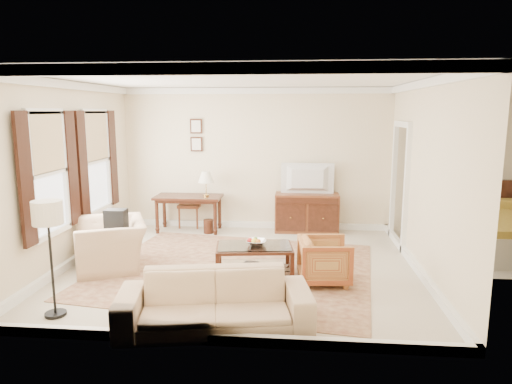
% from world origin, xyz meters
% --- Properties ---
extents(room_shell, '(5.51, 5.01, 2.91)m').
position_xyz_m(room_shell, '(0.00, 0.00, 2.47)').
color(room_shell, beige).
rests_on(room_shell, ground).
extents(annex_bedroom, '(3.00, 2.70, 2.90)m').
position_xyz_m(annex_bedroom, '(4.49, 1.15, 0.34)').
color(annex_bedroom, beige).
rests_on(annex_bedroom, ground).
extents(window_front, '(0.12, 1.56, 1.80)m').
position_xyz_m(window_front, '(-2.70, -0.70, 1.55)').
color(window_front, '#CCB284').
rests_on(window_front, room_shell).
extents(window_rear, '(0.12, 1.56, 1.80)m').
position_xyz_m(window_rear, '(-2.70, 0.90, 1.55)').
color(window_rear, '#CCB284').
rests_on(window_rear, room_shell).
extents(doorway, '(0.10, 1.12, 2.25)m').
position_xyz_m(doorway, '(2.71, 1.50, 1.08)').
color(doorway, white).
rests_on(doorway, room_shell).
extents(rug, '(4.58, 4.08, 0.01)m').
position_xyz_m(rug, '(-0.09, -0.16, 0.01)').
color(rug, brown).
rests_on(rug, room_shell).
extents(writing_desk, '(1.34, 0.67, 0.73)m').
position_xyz_m(writing_desk, '(-1.34, 2.06, 0.62)').
color(writing_desk, '#462014').
rests_on(writing_desk, room_shell).
extents(desk_chair, '(0.51, 0.51, 1.05)m').
position_xyz_m(desk_chair, '(-1.40, 2.41, 0.53)').
color(desk_chair, brown).
rests_on(desk_chair, room_shell).
extents(desk_lamp, '(0.32, 0.32, 0.50)m').
position_xyz_m(desk_lamp, '(-0.97, 2.06, 0.98)').
color(desk_lamp, silver).
rests_on(desk_lamp, writing_desk).
extents(framed_prints, '(0.25, 0.04, 0.68)m').
position_xyz_m(framed_prints, '(-1.24, 2.47, 1.94)').
color(framed_prints, '#462014').
rests_on(framed_prints, room_shell).
extents(sideboard, '(1.28, 0.49, 0.79)m').
position_xyz_m(sideboard, '(1.06, 2.22, 0.39)').
color(sideboard, brown).
rests_on(sideboard, room_shell).
extents(tv, '(1.01, 0.58, 0.13)m').
position_xyz_m(tv, '(1.06, 2.20, 1.29)').
color(tv, black).
rests_on(tv, sideboard).
extents(coffee_table, '(1.20, 0.80, 0.48)m').
position_xyz_m(coffee_table, '(0.24, -0.39, 0.36)').
color(coffee_table, '#462014').
rests_on(coffee_table, room_shell).
extents(fruit_bowl, '(0.42, 0.42, 0.10)m').
position_xyz_m(fruit_bowl, '(0.27, -0.38, 0.53)').
color(fruit_bowl, silver).
rests_on(fruit_bowl, coffee_table).
extents(book_a, '(0.28, 0.06, 0.38)m').
position_xyz_m(book_a, '(0.07, -0.42, 0.18)').
color(book_a, brown).
rests_on(book_a, coffee_table).
extents(book_b, '(0.27, 0.11, 0.38)m').
position_xyz_m(book_b, '(0.50, -0.46, 0.18)').
color(book_b, brown).
rests_on(book_b, coffee_table).
extents(striped_armchair, '(0.72, 0.76, 0.72)m').
position_xyz_m(striped_armchair, '(1.26, -0.58, 0.36)').
color(striped_armchair, '#944220').
rests_on(striped_armchair, room_shell).
extents(club_armchair, '(1.17, 1.37, 1.02)m').
position_xyz_m(club_armchair, '(-2.03, -0.23, 0.51)').
color(club_armchair, '#CCA889').
rests_on(club_armchair, room_shell).
extents(backpack, '(0.29, 0.36, 0.40)m').
position_xyz_m(backpack, '(-1.93, -0.22, 0.76)').
color(backpack, black).
rests_on(backpack, club_armchair).
extents(sofa, '(2.24, 0.99, 0.84)m').
position_xyz_m(sofa, '(-0.05, -2.08, 0.42)').
color(sofa, '#CCA889').
rests_on(sofa, room_shell).
extents(floor_lamp, '(0.35, 0.35, 1.41)m').
position_xyz_m(floor_lamp, '(-2.02, -1.96, 1.17)').
color(floor_lamp, black).
rests_on(floor_lamp, room_shell).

